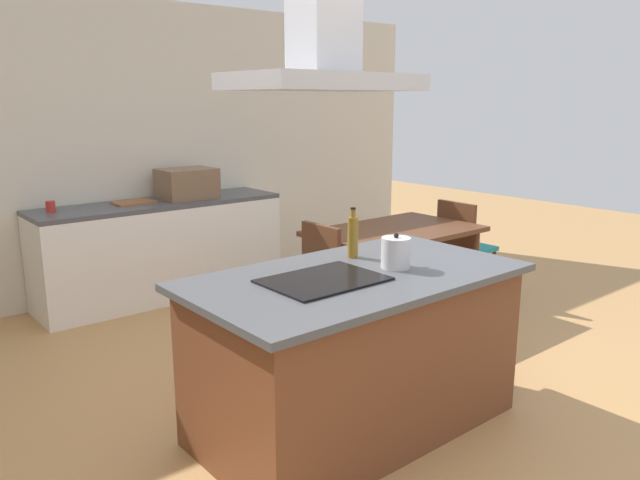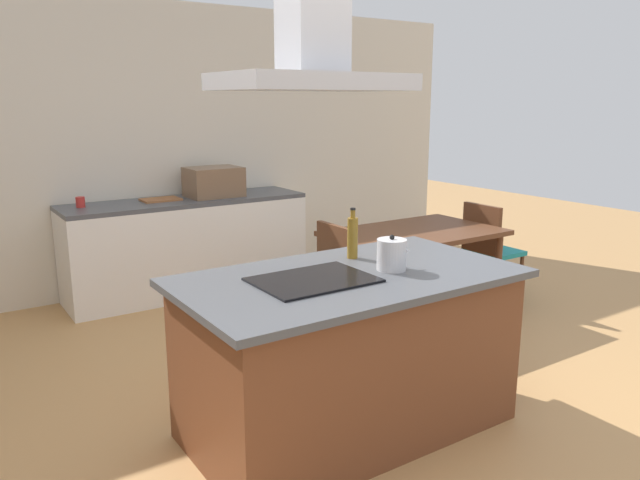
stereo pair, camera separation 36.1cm
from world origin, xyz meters
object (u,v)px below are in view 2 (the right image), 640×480
at_px(cutting_board, 160,200).
at_px(chair_at_left_end, 323,276).
at_px(cooktop, 313,280).
at_px(range_hood, 313,35).
at_px(countertop_microwave, 214,182).
at_px(dining_table, 414,240).
at_px(olive_oil_bottle, 353,237).
at_px(chair_at_right_end, 488,245).
at_px(tea_kettle, 392,254).
at_px(coffee_mug_red, 80,202).

bearing_deg(cutting_board, chair_at_left_end, -70.96).
bearing_deg(cooktop, range_hood, 0.00).
relative_size(cooktop, chair_at_left_end, 0.67).
xyz_separation_m(countertop_microwave, range_hood, (-0.74, -2.88, 1.06)).
bearing_deg(cutting_board, range_hood, -94.45).
xyz_separation_m(dining_table, chair_at_left_end, (-0.92, 0.00, -0.16)).
bearing_deg(olive_oil_bottle, chair_at_right_end, 21.92).
bearing_deg(countertop_microwave, chair_at_right_end, -41.77).
bearing_deg(tea_kettle, countertop_microwave, 84.73).
xyz_separation_m(cutting_board, chair_at_right_end, (2.44, -1.77, -0.40)).
height_order(countertop_microwave, cutting_board, countertop_microwave).
distance_m(olive_oil_bottle, cutting_board, 2.68).
distance_m(countertop_microwave, range_hood, 3.16).
xyz_separation_m(cooktop, range_hood, (0.00, 0.00, 1.20)).
height_order(cutting_board, dining_table, cutting_board).
bearing_deg(chair_at_left_end, countertop_microwave, 93.20).
xyz_separation_m(countertop_microwave, cutting_board, (-0.51, 0.05, -0.13)).
distance_m(cutting_board, dining_table, 2.35).
bearing_deg(range_hood, chair_at_left_end, 54.10).
relative_size(cutting_board, dining_table, 0.24).
height_order(olive_oil_bottle, dining_table, olive_oil_bottle).
relative_size(chair_at_left_end, chair_at_right_end, 1.00).
bearing_deg(chair_at_left_end, cooktop, -125.90).
xyz_separation_m(tea_kettle, coffee_mug_red, (-0.94, 3.02, -0.04)).
relative_size(tea_kettle, chair_at_right_end, 0.24).
relative_size(countertop_microwave, range_hood, 0.56).
relative_size(coffee_mug_red, chair_at_right_end, 0.10).
bearing_deg(chair_at_right_end, dining_table, -180.00).
relative_size(cutting_board, chair_at_right_end, 0.38).
xyz_separation_m(olive_oil_bottle, countertop_microwave, (0.30, 2.62, 0.01)).
bearing_deg(dining_table, chair_at_right_end, 0.00).
xyz_separation_m(chair_at_right_end, range_hood, (-2.67, -1.16, 1.59)).
xyz_separation_m(olive_oil_bottle, chair_at_left_end, (0.39, 0.89, -0.52)).
height_order(countertop_microwave, chair_at_right_end, countertop_microwave).
distance_m(cooktop, chair_at_left_end, 1.49).
bearing_deg(tea_kettle, olive_oil_bottle, 94.46).
distance_m(countertop_microwave, chair_at_left_end, 1.80).
xyz_separation_m(coffee_mug_red, range_hood, (0.47, -2.96, 1.16)).
distance_m(tea_kettle, countertop_microwave, 2.95).
distance_m(countertop_microwave, chair_at_right_end, 2.64).
relative_size(olive_oil_bottle, coffee_mug_red, 3.32).
height_order(coffee_mug_red, range_hood, range_hood).
height_order(dining_table, chair_at_left_end, chair_at_left_end).
xyz_separation_m(tea_kettle, dining_table, (1.28, 1.22, -0.32)).
bearing_deg(chair_at_left_end, dining_table, -0.00).
height_order(cooktop, chair_at_right_end, cooktop).
bearing_deg(chair_at_left_end, chair_at_right_end, 0.00).
bearing_deg(range_hood, tea_kettle, -7.10).
relative_size(cooktop, cutting_board, 1.76).
bearing_deg(coffee_mug_red, cooktop, -81.00).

